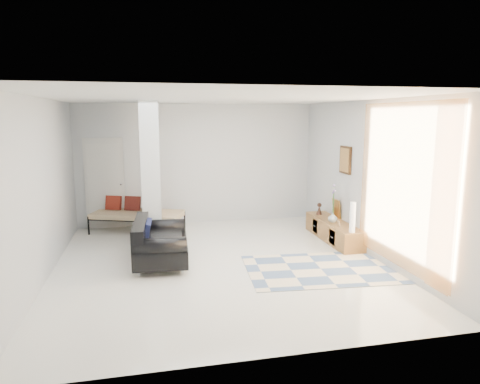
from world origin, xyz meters
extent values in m
plane|color=white|center=(0.00, 0.00, 0.00)|extent=(6.00, 6.00, 0.00)
plane|color=white|center=(0.00, 0.00, 2.80)|extent=(6.00, 6.00, 0.00)
plane|color=silver|center=(0.00, 3.00, 1.40)|extent=(6.00, 0.00, 6.00)
plane|color=silver|center=(0.00, -3.00, 1.40)|extent=(6.00, 0.00, 6.00)
plane|color=silver|center=(-2.75, 0.00, 1.40)|extent=(0.00, 6.00, 6.00)
plane|color=silver|center=(2.75, 0.00, 1.40)|extent=(0.00, 6.00, 6.00)
cube|color=silver|center=(-1.10, 1.60, 1.40)|extent=(0.35, 1.20, 2.80)
cube|color=silver|center=(-2.10, 2.96, 1.02)|extent=(0.85, 0.06, 2.04)
plane|color=#FF9F43|center=(2.67, -1.15, 1.45)|extent=(0.00, 2.55, 2.55)
cube|color=#37200F|center=(2.72, 0.90, 1.65)|extent=(0.04, 0.45, 0.55)
cube|color=brown|center=(2.52, 0.90, 0.20)|extent=(0.45, 1.94, 0.40)
cube|color=#37200F|center=(2.30, 0.47, 0.20)|extent=(0.02, 0.26, 0.28)
cube|color=#37200F|center=(2.30, 1.33, 0.20)|extent=(0.02, 0.26, 0.28)
cube|color=#BD8337|center=(2.70, 1.17, 0.60)|extent=(0.09, 0.32, 0.40)
cube|color=silver|center=(2.42, 0.47, 0.46)|extent=(0.04, 0.10, 0.12)
cylinder|color=silver|center=(-1.35, -0.32, 0.05)|extent=(0.05, 0.05, 0.10)
cylinder|color=silver|center=(-1.27, 0.91, 0.05)|extent=(0.05, 0.05, 0.10)
cylinder|color=silver|center=(-0.67, -0.36, 0.05)|extent=(0.05, 0.05, 0.10)
cylinder|color=silver|center=(-0.59, 0.86, 0.05)|extent=(0.05, 0.05, 0.10)
cube|color=black|center=(-0.97, 0.27, 0.25)|extent=(0.97, 1.52, 0.30)
cube|color=black|center=(-1.31, 0.29, 0.58)|extent=(0.29, 1.48, 0.36)
cylinder|color=black|center=(-1.01, -0.34, 0.48)|extent=(0.85, 0.33, 0.28)
cylinder|color=black|center=(-0.93, 0.89, 0.48)|extent=(0.85, 0.33, 0.28)
cube|color=black|center=(-1.19, 0.29, 0.60)|extent=(0.17, 0.55, 0.31)
cylinder|color=black|center=(-2.43, 2.41, 0.20)|extent=(0.04, 0.04, 0.40)
cylinder|color=black|center=(-0.65, 1.75, 0.20)|extent=(0.04, 0.04, 0.40)
cylinder|color=black|center=(-2.15, 3.15, 0.20)|extent=(0.04, 0.04, 0.40)
cylinder|color=black|center=(-0.37, 2.49, 0.20)|extent=(0.04, 0.04, 0.40)
cube|color=beige|center=(-1.40, 2.45, 0.38)|extent=(2.09, 1.43, 0.12)
cube|color=maroon|center=(-1.92, 2.80, 0.60)|extent=(0.38, 0.27, 0.33)
cube|color=#5A1C16|center=(-1.50, 2.65, 0.60)|extent=(0.38, 0.27, 0.33)
cube|color=maroon|center=(-1.09, 2.49, 0.60)|extent=(0.38, 0.27, 0.33)
cube|color=beige|center=(1.60, -0.64, 0.01)|extent=(2.58, 1.83, 0.01)
cylinder|color=white|center=(2.50, 0.06, 0.68)|extent=(0.10, 0.10, 0.56)
imported|color=silver|center=(2.47, 0.84, 0.50)|extent=(0.20, 0.20, 0.20)
camera|label=1|loc=(-1.17, -6.96, 2.51)|focal=32.00mm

